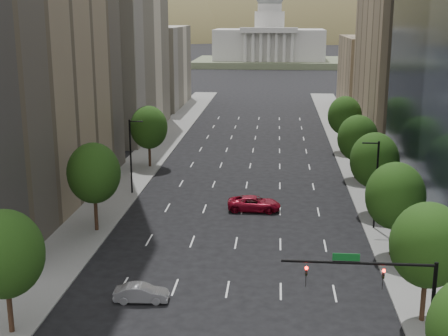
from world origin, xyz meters
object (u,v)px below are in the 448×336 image
(traffic_signal, at_px, (391,290))
(car_red_far, at_px, (254,203))
(capitol, at_px, (269,44))
(car_silver, at_px, (141,293))

(traffic_signal, xyz_separation_m, car_red_far, (-9.20, 29.89, -4.37))
(traffic_signal, distance_m, car_red_far, 31.57)
(car_red_far, bearing_deg, capitol, 0.68)
(traffic_signal, bearing_deg, car_red_far, 107.10)
(traffic_signal, xyz_separation_m, capitol, (-10.53, 219.71, 3.40))
(traffic_signal, height_order, car_red_far, traffic_signal)
(capitol, relative_size, car_silver, 14.66)
(capitol, bearing_deg, car_red_far, -89.60)
(traffic_signal, bearing_deg, capitol, 92.74)
(traffic_signal, relative_size, car_red_far, 1.58)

